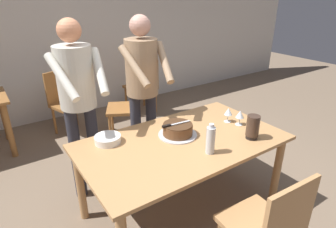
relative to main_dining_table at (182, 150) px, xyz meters
The scene contains 16 objects.
ground_plane 0.65m from the main_dining_table, ahead, with size 14.00×14.00×0.00m, color #7A6651.
back_wall 3.00m from the main_dining_table, 90.00° to the left, with size 10.00×0.12×2.70m, color silver.
main_dining_table is the anchor object (origin of this frame).
cake_on_platter 0.18m from the main_dining_table, 79.79° to the left, with size 0.34×0.34×0.11m.
cake_knife 0.24m from the main_dining_table, 117.10° to the left, with size 0.27×0.05×0.02m.
plate_stack 0.64m from the main_dining_table, 148.90° to the left, with size 0.22×0.22×0.06m.
wine_glass_near 0.62m from the main_dining_table, ahead, with size 0.08×0.08×0.14m.
wine_glass_far 0.66m from the main_dining_table, ahead, with size 0.08×0.08×0.14m.
water_bottle 0.35m from the main_dining_table, 78.90° to the right, with size 0.07×0.07×0.25m.
hurricane_lamp 0.63m from the main_dining_table, 30.60° to the right, with size 0.11×0.11×0.21m.
person_cutting_cake 0.83m from the main_dining_table, 88.01° to the left, with size 0.47×0.56×1.72m.
person_standing_beside 1.05m from the main_dining_table, 129.79° to the left, with size 0.47×0.55×1.72m.
chair_near_side 0.89m from the main_dining_table, 86.49° to the right, with size 0.46×0.46×0.90m.
background_chair_1 1.63m from the main_dining_table, 79.74° to the left, with size 0.59×0.59×0.90m.
background_chair_2 2.41m from the main_dining_table, 68.73° to the left, with size 0.46×0.46×0.90m.
background_chair_3 2.27m from the main_dining_table, 99.17° to the left, with size 0.56×0.56×0.90m.
Camera 1 is at (-1.29, -1.67, 1.92)m, focal length 30.32 mm.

